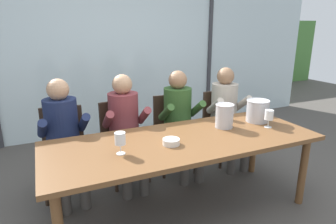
% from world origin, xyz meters
% --- Properties ---
extents(ground, '(14.00, 14.00, 0.00)m').
position_xyz_m(ground, '(0.00, 1.00, 0.00)').
color(ground, '#4C4742').
extents(window_glass_panel, '(7.59, 0.03, 2.60)m').
position_xyz_m(window_glass_panel, '(0.00, 2.40, 1.30)').
color(window_glass_panel, silver).
rests_on(window_glass_panel, ground).
extents(window_mullion_right, '(0.06, 0.06, 2.60)m').
position_xyz_m(window_mullion_right, '(1.71, 2.38, 1.30)').
color(window_mullion_right, '#38383D').
rests_on(window_mullion_right, ground).
extents(hillside_vineyard, '(13.59, 2.40, 1.83)m').
position_xyz_m(hillside_vineyard, '(0.00, 5.72, 0.91)').
color(hillside_vineyard, '#477A38').
rests_on(hillside_vineyard, ground).
extents(dining_table, '(2.39, 0.91, 0.72)m').
position_xyz_m(dining_table, '(0.00, 0.00, 0.65)').
color(dining_table, brown).
rests_on(dining_table, ground).
extents(chair_near_curtain, '(0.48, 0.48, 0.87)m').
position_xyz_m(chair_near_curtain, '(-0.95, 0.87, 0.51)').
color(chair_near_curtain, '#332319').
rests_on(chair_near_curtain, ground).
extents(chair_left_of_center, '(0.48, 0.48, 0.87)m').
position_xyz_m(chair_left_of_center, '(-0.33, 0.88, 0.51)').
color(chair_left_of_center, '#332319').
rests_on(chair_left_of_center, ground).
extents(chair_center, '(0.49, 0.49, 0.87)m').
position_xyz_m(chair_center, '(0.30, 0.89, 0.51)').
color(chair_center, '#332319').
rests_on(chair_center, ground).
extents(chair_right_of_center, '(0.45, 0.45, 0.87)m').
position_xyz_m(chair_right_of_center, '(0.98, 0.86, 0.51)').
color(chair_right_of_center, '#332319').
rests_on(chair_right_of_center, ground).
extents(person_navy_polo, '(0.48, 0.63, 1.19)m').
position_xyz_m(person_navy_polo, '(-0.95, 0.73, 0.68)').
color(person_navy_polo, '#192347').
rests_on(person_navy_polo, ground).
extents(person_maroon_top, '(0.47, 0.62, 1.19)m').
position_xyz_m(person_maroon_top, '(-0.32, 0.73, 0.68)').
color(person_maroon_top, brown).
rests_on(person_maroon_top, ground).
extents(person_olive_shirt, '(0.47, 0.62, 1.19)m').
position_xyz_m(person_olive_shirt, '(0.32, 0.73, 0.68)').
color(person_olive_shirt, '#2D5123').
rests_on(person_olive_shirt, ground).
extents(person_beige_jumper, '(0.49, 0.63, 1.19)m').
position_xyz_m(person_beige_jumper, '(0.96, 0.73, 0.68)').
color(person_beige_jumper, '#B7AD9E').
rests_on(person_beige_jumper, ground).
extents(ice_bucket_primary, '(0.18, 0.18, 0.23)m').
position_xyz_m(ice_bucket_primary, '(0.49, 0.11, 0.84)').
color(ice_bucket_primary, '#B7B7BC').
rests_on(ice_bucket_primary, dining_table).
extents(ice_bucket_secondary, '(0.23, 0.23, 0.23)m').
position_xyz_m(ice_bucket_secondary, '(0.91, 0.13, 0.84)').
color(ice_bucket_secondary, '#B7B7BC').
rests_on(ice_bucket_secondary, dining_table).
extents(tasting_bowl, '(0.14, 0.14, 0.05)m').
position_xyz_m(tasting_bowl, '(-0.16, -0.07, 0.75)').
color(tasting_bowl, silver).
rests_on(tasting_bowl, dining_table).
extents(wine_glass_by_left_taster, '(0.08, 0.08, 0.17)m').
position_xyz_m(wine_glass_by_left_taster, '(0.88, -0.06, 0.84)').
color(wine_glass_by_left_taster, silver).
rests_on(wine_glass_by_left_taster, dining_table).
extents(wine_glass_near_bucket, '(0.08, 0.08, 0.17)m').
position_xyz_m(wine_glass_near_bucket, '(-0.59, -0.08, 0.84)').
color(wine_glass_near_bucket, silver).
rests_on(wine_glass_near_bucket, dining_table).
extents(wine_glass_center_pour, '(0.08, 0.08, 0.17)m').
position_xyz_m(wine_glass_center_pour, '(0.65, 0.34, 0.84)').
color(wine_glass_center_pour, silver).
rests_on(wine_glass_center_pour, dining_table).
extents(wine_glass_by_right_taster, '(0.08, 0.08, 0.17)m').
position_xyz_m(wine_glass_by_right_taster, '(1.09, 0.34, 0.84)').
color(wine_glass_by_right_taster, silver).
rests_on(wine_glass_by_right_taster, dining_table).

